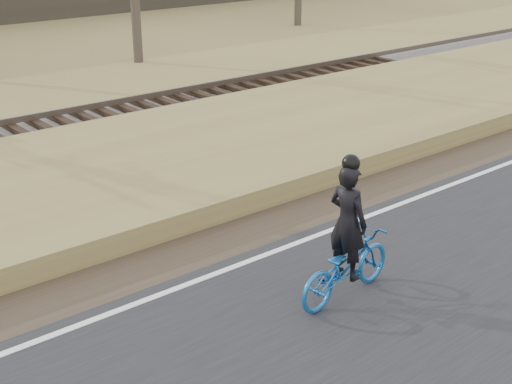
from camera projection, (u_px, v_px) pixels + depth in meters
ground at (6, 366)px, 9.16m from camera, size 120.00×120.00×0.00m
cyclist at (346, 254)px, 10.44m from camera, size 1.99×0.85×2.25m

